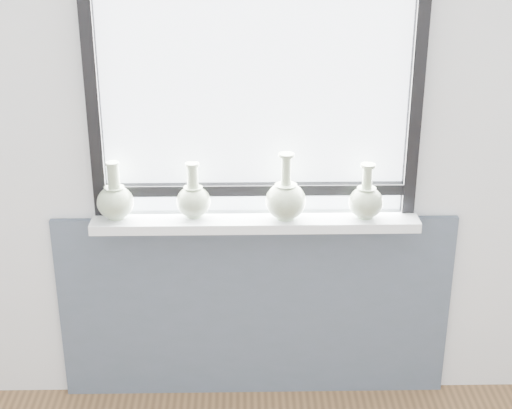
{
  "coord_description": "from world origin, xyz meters",
  "views": [
    {
      "loc": [
        -0.05,
        -1.19,
        2.18
      ],
      "look_at": [
        0.0,
        1.55,
        1.02
      ],
      "focal_mm": 55.0,
      "sensor_mm": 36.0,
      "label": 1
    }
  ],
  "objects_px": {
    "vase_a": "(115,200)",
    "vase_c": "(286,199)",
    "vase_b": "(193,199)",
    "vase_d": "(366,200)",
    "windowsill": "(255,221)"
  },
  "relations": [
    {
      "from": "vase_a",
      "to": "vase_c",
      "type": "bearing_deg",
      "value": -1.33
    },
    {
      "from": "vase_b",
      "to": "vase_d",
      "type": "xyz_separation_m",
      "value": [
        0.69,
        -0.02,
        -0.0
      ]
    },
    {
      "from": "vase_b",
      "to": "vase_c",
      "type": "height_order",
      "value": "vase_c"
    },
    {
      "from": "vase_b",
      "to": "vase_c",
      "type": "distance_m",
      "value": 0.37
    },
    {
      "from": "windowsill",
      "to": "vase_a",
      "type": "bearing_deg",
      "value": -179.66
    },
    {
      "from": "windowsill",
      "to": "vase_b",
      "type": "height_order",
      "value": "vase_b"
    },
    {
      "from": "windowsill",
      "to": "vase_d",
      "type": "height_order",
      "value": "vase_d"
    },
    {
      "from": "windowsill",
      "to": "vase_a",
      "type": "distance_m",
      "value": 0.57
    },
    {
      "from": "windowsill",
      "to": "vase_a",
      "type": "xyz_separation_m",
      "value": [
        -0.56,
        -0.0,
        0.1
      ]
    },
    {
      "from": "vase_a",
      "to": "vase_d",
      "type": "relative_size",
      "value": 1.05
    },
    {
      "from": "windowsill",
      "to": "vase_b",
      "type": "relative_size",
      "value": 5.77
    },
    {
      "from": "windowsill",
      "to": "vase_d",
      "type": "relative_size",
      "value": 5.8
    },
    {
      "from": "windowsill",
      "to": "vase_c",
      "type": "distance_m",
      "value": 0.16
    },
    {
      "from": "vase_c",
      "to": "vase_d",
      "type": "xyz_separation_m",
      "value": [
        0.32,
        0.0,
        -0.01
      ]
    },
    {
      "from": "windowsill",
      "to": "vase_c",
      "type": "bearing_deg",
      "value": -8.94
    }
  ]
}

